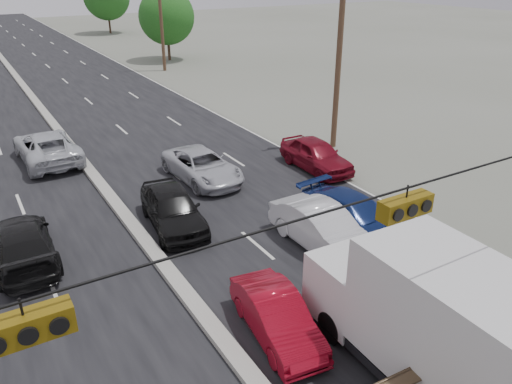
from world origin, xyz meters
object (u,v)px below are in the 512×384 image
Objects in this scene: queue_car_d at (354,216)px; oncoming_far at (47,147)px; tree_right_mid at (167,16)px; queue_car_c at (202,166)px; utility_pole_right_c at (161,13)px; red_sedan at (277,317)px; box_truck at (438,326)px; queue_car_b at (323,229)px; queue_car_a at (173,209)px; utility_pole_right_b at (339,52)px; oncoming_near at (22,244)px; queue_car_e at (316,155)px.

oncoming_far is (-8.40, 13.61, 0.08)m from queue_car_d.
tree_right_mid is 32.59m from queue_car_c.
red_sedan is at bearing -106.99° from utility_pole_right_c.
tree_right_mid is 46.16m from box_truck.
red_sedan is 4.95m from queue_car_b.
box_truck reaches higher than queue_car_a.
queue_car_a is at bearing -111.73° from tree_right_mid.
box_truck is 1.52× the size of queue_car_b.
tree_right_mid is at bearing -125.75° from oncoming_far.
queue_car_b is (1.77, 6.37, -1.03)m from box_truck.
utility_pole_right_b reaches higher than queue_car_a.
queue_car_a is (0.00, 7.20, 0.15)m from red_sedan.
oncoming_near is (-18.88, -33.88, -3.64)m from tree_right_mid.
tree_right_mid is 1.56× the size of queue_car_b.
queue_car_a is 5.70m from queue_car_b.
oncoming_near is at bearing 153.26° from queue_car_b.
oncoming_near reaches higher than queue_car_c.
oncoming_near is (-7.41, 10.76, -1.09)m from box_truck.
tree_right_mid is 38.96m from oncoming_near.
utility_pole_right_c is 27.21m from queue_car_c.
queue_car_b is at bearing -102.20° from utility_pole_right_c.
tree_right_mid is 1.47× the size of queue_car_c.
queue_car_c is at bearing 130.89° from oncoming_far.
queue_car_c is at bearing -176.06° from utility_pole_right_b.
utility_pole_right_c reaches higher than queue_car_e.
utility_pole_right_c is at bearing 75.23° from queue_car_d.
oncoming_near is (-16.38, -3.88, -4.41)m from utility_pole_right_b.
utility_pole_right_b reaches higher than queue_car_c.
tree_right_mid is 1.48× the size of queue_car_d.
queue_car_a reaches higher than red_sedan.
utility_pole_right_c is 2.07× the size of queue_car_d.
oncoming_far reaches higher than red_sedan.
queue_car_e is at bearing 55.52° from red_sedan.
queue_car_a reaches higher than queue_car_d.
tree_right_mid reaches higher than queue_car_b.
oncoming_far is at bearing 146.01° from queue_car_e.
tree_right_mid is 36.90m from queue_car_a.
queue_car_b is at bearing -104.21° from tree_right_mid.
utility_pole_right_c is 2.05× the size of queue_car_c.
utility_pole_right_b is at bearing 47.84° from queue_car_b.
oncoming_near is (-13.48, -1.65, -0.06)m from queue_car_e.
queue_car_d is 1.09× the size of queue_car_e.
queue_car_a is 5.29m from oncoming_near.
queue_car_b is (-7.20, -33.28, -4.35)m from utility_pole_right_c.
red_sedan is 17.16m from oncoming_far.
queue_car_b is 0.94× the size of queue_car_c.
queue_car_e is (2.60, 5.77, 0.05)m from queue_car_d.
oncoming_near reaches higher than red_sedan.
red_sedan is 0.82× the size of queue_car_b.
utility_pole_right_c is 31.46m from queue_car_a.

